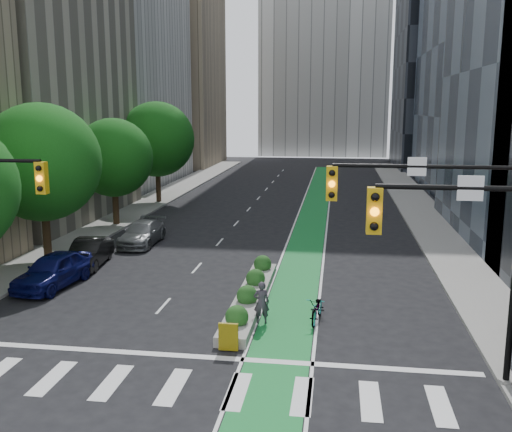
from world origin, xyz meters
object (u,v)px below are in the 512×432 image
(median_planter, at_px, (251,294))
(parked_car_left_far, at_px, (142,233))
(bicycle, at_px, (317,308))
(parked_car_left_near, at_px, (53,270))
(parked_car_left_mid, at_px, (89,253))
(cyclist, at_px, (261,303))

(median_planter, distance_m, parked_car_left_far, 12.84)
(bicycle, xyz_separation_m, parked_car_left_far, (-11.40, 11.59, 0.17))
(parked_car_left_near, relative_size, parked_car_left_mid, 1.08)
(parked_car_left_near, bearing_deg, parked_car_left_mid, 94.43)
(parked_car_left_near, height_order, parked_car_left_far, parked_car_left_near)
(bicycle, height_order, parked_car_left_mid, parked_car_left_mid)
(bicycle, distance_m, parked_car_left_mid, 14.11)
(bicycle, xyz_separation_m, parked_car_left_mid, (-12.58, 6.38, 0.20))
(parked_car_left_near, distance_m, parked_car_left_mid, 3.67)
(bicycle, relative_size, parked_car_left_far, 0.42)
(bicycle, distance_m, parked_car_left_far, 16.25)
(median_planter, xyz_separation_m, parked_car_left_near, (-9.71, 0.83, 0.45))
(bicycle, bearing_deg, parked_car_left_far, 141.95)
(parked_car_left_near, xyz_separation_m, parked_car_left_far, (1.32, 8.88, -0.11))
(bicycle, distance_m, cyclist, 2.29)
(median_planter, bearing_deg, parked_car_left_mid, 154.85)
(cyclist, bearing_deg, median_planter, -82.39)
(median_planter, relative_size, parked_car_left_far, 2.08)
(median_planter, bearing_deg, cyclist, -71.73)
(parked_car_left_far, bearing_deg, bicycle, -45.99)
(parked_car_left_far, bearing_deg, median_planter, -49.66)
(bicycle, bearing_deg, median_planter, 155.38)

